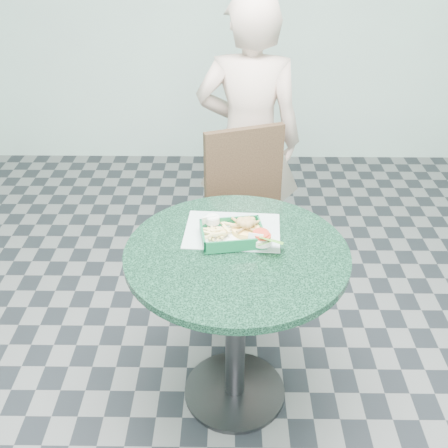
{
  "coord_description": "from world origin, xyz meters",
  "views": [
    {
      "loc": [
        -0.03,
        -1.58,
        1.87
      ],
      "look_at": [
        -0.05,
        0.1,
        0.82
      ],
      "focal_mm": 42.0,
      "sensor_mm": 36.0,
      "label": 1
    }
  ],
  "objects_px": {
    "crab_sandwich": "(247,230)",
    "sauce_ramekin": "(216,222)",
    "cafe_table": "(236,290)",
    "dining_chair": "(244,210)",
    "diner_person": "(249,139)",
    "food_basket": "(232,241)"
  },
  "relations": [
    {
      "from": "diner_person",
      "to": "sauce_ramekin",
      "type": "distance_m",
      "value": 0.89
    },
    {
      "from": "dining_chair",
      "to": "crab_sandwich",
      "type": "height_order",
      "value": "dining_chair"
    },
    {
      "from": "sauce_ramekin",
      "to": "crab_sandwich",
      "type": "bearing_deg",
      "value": -24.84
    },
    {
      "from": "dining_chair",
      "to": "food_basket",
      "type": "xyz_separation_m",
      "value": [
        -0.06,
        -0.62,
        0.23
      ]
    },
    {
      "from": "cafe_table",
      "to": "dining_chair",
      "type": "distance_m",
      "value": 0.69
    },
    {
      "from": "dining_chair",
      "to": "diner_person",
      "type": "xyz_separation_m",
      "value": [
        0.03,
        0.33,
        0.25
      ]
    },
    {
      "from": "cafe_table",
      "to": "crab_sandwich",
      "type": "height_order",
      "value": "crab_sandwich"
    },
    {
      "from": "cafe_table",
      "to": "dining_chair",
      "type": "bearing_deg",
      "value": 86.37
    },
    {
      "from": "cafe_table",
      "to": "food_basket",
      "type": "bearing_deg",
      "value": 104.5
    },
    {
      "from": "sauce_ramekin",
      "to": "food_basket",
      "type": "bearing_deg",
      "value": -50.17
    },
    {
      "from": "cafe_table",
      "to": "food_basket",
      "type": "distance_m",
      "value": 0.2
    },
    {
      "from": "crab_sandwich",
      "to": "sauce_ramekin",
      "type": "xyz_separation_m",
      "value": [
        -0.12,
        0.06,
        -0.0
      ]
    },
    {
      "from": "cafe_table",
      "to": "crab_sandwich",
      "type": "relative_size",
      "value": 7.69
    },
    {
      "from": "crab_sandwich",
      "to": "sauce_ramekin",
      "type": "height_order",
      "value": "crab_sandwich"
    },
    {
      "from": "food_basket",
      "to": "crab_sandwich",
      "type": "xyz_separation_m",
      "value": [
        0.06,
        0.02,
        0.03
      ]
    },
    {
      "from": "sauce_ramekin",
      "to": "diner_person",
      "type": "bearing_deg",
      "value": 79.98
    },
    {
      "from": "diner_person",
      "to": "food_basket",
      "type": "distance_m",
      "value": 0.96
    },
    {
      "from": "cafe_table",
      "to": "diner_person",
      "type": "xyz_separation_m",
      "value": [
        0.07,
        1.02,
        0.2
      ]
    },
    {
      "from": "dining_chair",
      "to": "sauce_ramekin",
      "type": "bearing_deg",
      "value": -122.67
    },
    {
      "from": "cafe_table",
      "to": "diner_person",
      "type": "distance_m",
      "value": 1.04
    },
    {
      "from": "diner_person",
      "to": "sauce_ramekin",
      "type": "xyz_separation_m",
      "value": [
        -0.15,
        -0.88,
        0.02
      ]
    },
    {
      "from": "sauce_ramekin",
      "to": "cafe_table",
      "type": "bearing_deg",
      "value": -60.23
    }
  ]
}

